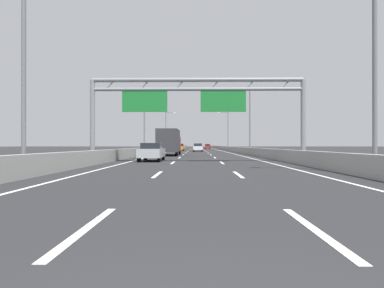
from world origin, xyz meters
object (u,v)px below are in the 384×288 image
streetlamp_left_near (29,53)px  red_car (208,146)px  green_car (196,146)px  box_truck (169,142)px  streetlamp_right_mid (248,117)px  silver_car (152,152)px  yellow_car (198,147)px  black_car (197,147)px  white_car (198,147)px  streetlamp_right_near (369,51)px  streetlamp_left_far (167,128)px  sign_gantry (194,98)px  orange_car (180,147)px  streetlamp_right_far (227,128)px  streetlamp_left_mid (146,117)px

streetlamp_left_near → red_car: bearing=82.7°
green_car → box_truck: size_ratio=0.51×
streetlamp_right_mid → silver_car: (-11.16, -20.31, -4.64)m
yellow_car → red_car: red_car is taller
box_truck → black_car: bearing=85.2°
streetlamp_right_mid → white_car: size_ratio=2.15×
green_car → red_car: 21.42m
streetlamp_right_near → streetlamp_left_far: same height
sign_gantry → box_truck: bearing=101.8°
orange_car → white_car: size_ratio=1.03×
streetlamp_right_far → green_car: 42.79m
yellow_car → silver_car: size_ratio=1.10×
streetlamp_right_near → streetlamp_left_mid: bearing=115.0°
streetlamp_right_far → box_truck: bearing=-105.8°
yellow_car → white_car: size_ratio=1.04×
box_truck → sign_gantry: bearing=-78.2°
streetlamp_right_far → red_car: size_ratio=2.25×
streetlamp_left_near → green_car: streetlamp_left_near is taller
black_car → yellow_car: bearing=-89.1°
red_car → streetlamp_right_mid: bearing=-85.5°
streetlamp_left_far → black_car: bearing=27.0°
streetlamp_left_far → streetlamp_right_far: bearing=0.0°
streetlamp_right_near → silver_car: 16.82m
streetlamp_right_near → white_car: streetlamp_right_near is taller
red_car → black_car: bearing=-101.0°
streetlamp_left_far → streetlamp_right_far: (14.93, 0.00, 0.00)m
streetlamp_right_mid → orange_car: (-11.16, 22.07, -4.62)m
sign_gantry → black_car: bearing=89.7°
yellow_car → black_car: bearing=90.9°
streetlamp_right_near → red_car: streetlamp_right_near is taller
sign_gantry → black_car: size_ratio=3.62×
sign_gantry → box_truck: sign_gantry is taller
white_car → black_car: 21.38m
streetlamp_right_near → streetlamp_right_mid: same height
red_car → orange_car: bearing=-103.0°
streetlamp_left_near → yellow_car: 59.97m
streetlamp_left_mid → streetlamp_left_near: bearing=-90.0°
streetlamp_left_mid → orange_car: size_ratio=2.08×
streetlamp_left_far → green_car: (7.25, 41.83, -4.64)m
streetlamp_right_near → orange_car: size_ratio=2.08×
red_car → streetlamp_right_far: bearing=-78.8°
black_car → red_car: red_car is taller
streetlamp_right_near → box_truck: bearing=113.4°
sign_gantry → green_car: 96.11m
streetlamp_right_far → orange_car: 15.63m
green_car → streetlamp_left_far: bearing=-99.8°
streetlamp_right_mid → black_car: (-7.38, 35.84, -4.65)m
streetlamp_left_far → red_car: bearing=62.4°
sign_gantry → yellow_car: bearing=89.5°
sign_gantry → red_car: (3.59, 74.90, -4.05)m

